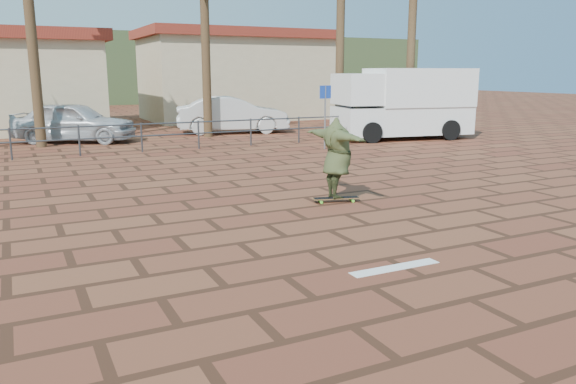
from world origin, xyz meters
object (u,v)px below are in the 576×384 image
object	(u,v)px
skateboarder	(337,158)
campervan	(403,102)
car_white	(232,115)
car_silver	(74,122)
longboard	(336,198)

from	to	relation	value
skateboarder	campervan	size ratio (longest dim) A/B	0.36
campervan	car_white	bearing A→B (deg)	147.19
car_silver	car_white	xyz separation A→B (m)	(6.71, 0.50, 0.03)
longboard	car_white	xyz separation A→B (m)	(2.92, 13.86, 0.73)
longboard	car_silver	size ratio (longest dim) A/B	0.22
skateboarder	car_white	bearing A→B (deg)	-14.18
longboard	campervan	world-z (taller)	campervan
skateboarder	campervan	distance (m)	12.18
longboard	car_silver	xyz separation A→B (m)	(-3.79, 13.36, 0.70)
longboard	car_white	bearing A→B (deg)	93.99
skateboarder	campervan	xyz separation A→B (m)	(8.43, 8.77, 0.55)
longboard	car_white	distance (m)	14.18
longboard	skateboarder	bearing A→B (deg)	105.90
campervan	car_silver	xyz separation A→B (m)	(-12.22, 4.58, -0.70)
car_white	car_silver	bearing A→B (deg)	108.63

